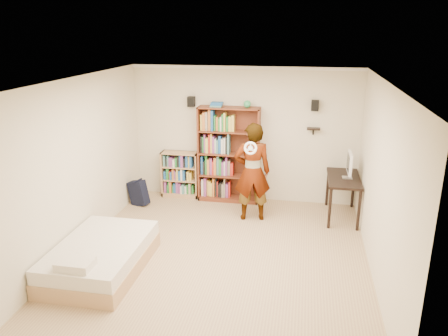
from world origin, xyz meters
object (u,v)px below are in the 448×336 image
at_px(low_bookshelf, 180,174).
at_px(daybed, 101,253).
at_px(computer_desk, 342,197).
at_px(tall_bookshelf, 229,155).
at_px(person, 252,172).

relative_size(low_bookshelf, daybed, 0.53).
xyz_separation_m(low_bookshelf, computer_desk, (3.25, -0.48, -0.09)).
relative_size(tall_bookshelf, person, 1.06).
bearing_deg(person, daybed, 36.21).
height_order(low_bookshelf, daybed, low_bookshelf).
distance_m(low_bookshelf, person, 1.87).
xyz_separation_m(computer_desk, person, (-1.64, -0.37, 0.52)).
relative_size(daybed, person, 1.00).
bearing_deg(daybed, tall_bookshelf, 65.87).
xyz_separation_m(tall_bookshelf, daybed, (-1.36, -3.03, -0.70)).
height_order(tall_bookshelf, low_bookshelf, tall_bookshelf).
height_order(low_bookshelf, person, person).
distance_m(tall_bookshelf, computer_desk, 2.34).
distance_m(computer_desk, daybed, 4.42).
bearing_deg(person, computer_desk, -179.76).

